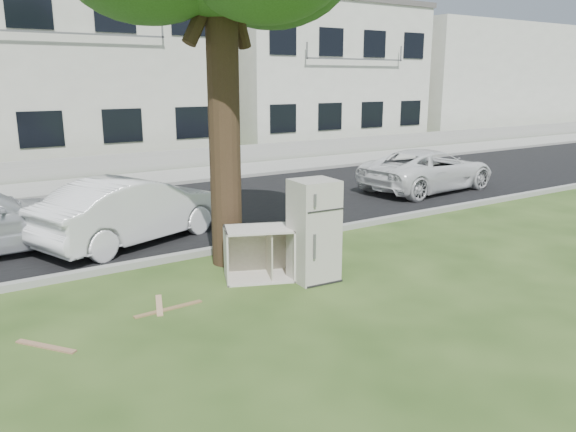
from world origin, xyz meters
TOP-DOWN VIEW (x-y plane):
  - ground at (0.00, 0.00)m, footprint 120.00×120.00m
  - road at (0.00, 6.00)m, footprint 120.00×7.00m
  - kerb_near at (0.00, 2.45)m, footprint 120.00×0.18m
  - kerb_far at (0.00, 9.55)m, footprint 120.00×0.18m
  - sidewalk at (0.00, 11.00)m, footprint 120.00×2.80m
  - low_wall at (0.00, 12.60)m, footprint 120.00×0.15m
  - townhouse_center at (0.00, 17.50)m, footprint 11.22×8.16m
  - townhouse_right at (12.00, 17.50)m, footprint 10.20×8.16m
  - filler_right at (26.00, 18.00)m, footprint 16.00×9.00m
  - fridge at (0.39, 0.25)m, footprint 0.73×0.69m
  - cabinet at (-0.33, 0.79)m, footprint 1.29×1.06m
  - plank_a at (-2.09, 0.36)m, footprint 1.04×0.14m
  - plank_b at (-3.80, 0.09)m, footprint 0.60×0.76m
  - plank_c at (-2.15, 0.57)m, footprint 0.33×0.77m
  - car_center at (-1.34, 4.06)m, footprint 4.29×2.73m
  - car_right at (7.72, 4.65)m, footprint 4.56×2.36m

SIDE VIEW (x-z plane):
  - ground at x=0.00m, z-range 0.00..0.00m
  - kerb_near at x=0.00m, z-range -0.06..0.06m
  - kerb_far at x=0.00m, z-range -0.06..0.06m
  - road at x=0.00m, z-range 0.00..0.01m
  - sidewalk at x=0.00m, z-range 0.00..0.01m
  - plank_a at x=-2.09m, z-range 0.00..0.02m
  - plank_c at x=-2.15m, z-range 0.00..0.02m
  - plank_b at x=-3.80m, z-range 0.00..0.02m
  - low_wall at x=0.00m, z-range 0.00..0.70m
  - cabinet at x=-0.33m, z-range 0.00..0.87m
  - car_right at x=7.72m, z-range 0.00..1.23m
  - car_center at x=-1.34m, z-range 0.00..1.34m
  - fridge at x=0.39m, z-range 0.00..1.67m
  - filler_right at x=26.00m, z-range 0.00..6.40m
  - townhouse_right at x=12.00m, z-range 0.00..6.84m
  - townhouse_center at x=0.00m, z-range 0.00..7.44m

